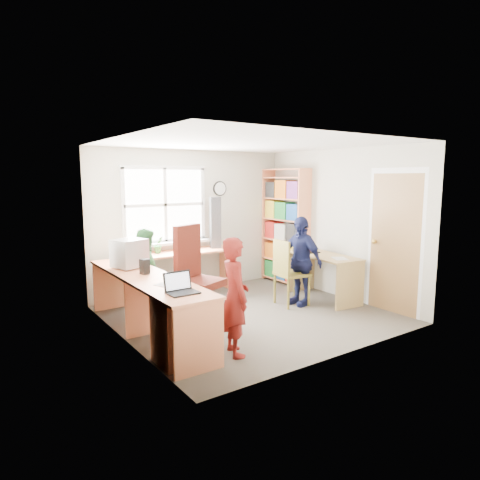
{
  "coord_description": "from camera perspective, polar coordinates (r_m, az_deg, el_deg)",
  "views": [
    {
      "loc": [
        -3.45,
        -4.76,
        1.94
      ],
      "look_at": [
        0.0,
        0.25,
        1.05
      ],
      "focal_mm": 32.0,
      "sensor_mm": 36.0,
      "label": 1
    }
  ],
  "objects": [
    {
      "name": "laptop_right",
      "position": [
        7.16,
        8.89,
        -1.2
      ],
      "size": [
        0.33,
        0.37,
        0.22
      ],
      "rotation": [
        0.0,
        0.0,
        1.34
      ],
      "color": "black",
      "rests_on": "right_desk"
    },
    {
      "name": "wooden_chair",
      "position": [
        6.55,
        6.39,
        -4.0
      ],
      "size": [
        0.49,
        0.49,
        1.01
      ],
      "rotation": [
        0.0,
        0.0,
        -0.12
      ],
      "color": "olive",
      "rests_on": "ground"
    },
    {
      "name": "crt_monitor",
      "position": [
        5.86,
        -14.52,
        -1.73
      ],
      "size": [
        0.48,
        0.45,
        0.38
      ],
      "rotation": [
        0.0,
        0.0,
        0.31
      ],
      "color": "#929396",
      "rests_on": "l_desk"
    },
    {
      "name": "person_red",
      "position": [
        4.7,
        -0.7,
        -7.55
      ],
      "size": [
        0.43,
        0.54,
        1.31
      ],
      "primitive_type": "imported",
      "rotation": [
        0.0,
        0.0,
        1.31
      ],
      "color": "maroon",
      "rests_on": "ground"
    },
    {
      "name": "speaker_a",
      "position": [
        5.44,
        -12.59,
        -3.47
      ],
      "size": [
        0.12,
        0.12,
        0.19
      ],
      "rotation": [
        0.0,
        0.0,
        0.25
      ],
      "color": "black",
      "rests_on": "l_desk"
    },
    {
      "name": "game_box",
      "position": [
        7.23,
        8.6,
        -1.28
      ],
      "size": [
        0.36,
        0.36,
        0.06
      ],
      "rotation": [
        0.0,
        0.0,
        0.27
      ],
      "color": "red",
      "rests_on": "right_desk"
    },
    {
      "name": "speaker_b",
      "position": [
        5.99,
        -14.89,
        -2.63
      ],
      "size": [
        0.09,
        0.09,
        0.16
      ],
      "rotation": [
        0.0,
        0.0,
        -0.19
      ],
      "color": "black",
      "rests_on": "l_desk"
    },
    {
      "name": "person_navy",
      "position": [
        6.6,
        8.04,
        -2.76
      ],
      "size": [
        0.41,
        0.83,
        1.36
      ],
      "primitive_type": "imported",
      "rotation": [
        0.0,
        0.0,
        -1.47
      ],
      "color": "#141941",
      "rests_on": "ground"
    },
    {
      "name": "paper_a",
      "position": [
        4.86,
        -9.33,
        -5.95
      ],
      "size": [
        0.31,
        0.37,
        0.0
      ],
      "rotation": [
        0.0,
        0.0,
        0.35
      ],
      "color": "beige",
      "rests_on": "l_desk"
    },
    {
      "name": "person_green",
      "position": [
        6.31,
        -12.35,
        -4.02
      ],
      "size": [
        0.55,
        0.66,
        1.22
      ],
      "primitive_type": "imported",
      "rotation": [
        0.0,
        0.0,
        1.41
      ],
      "color": "#29662E",
      "rests_on": "ground"
    },
    {
      "name": "l_desk",
      "position": [
        5.18,
        -8.68,
        -8.42
      ],
      "size": [
        2.38,
        2.95,
        0.75
      ],
      "color": "#FF9665",
      "rests_on": "ground"
    },
    {
      "name": "paper_b",
      "position": [
        6.69,
        13.17,
        -2.42
      ],
      "size": [
        0.31,
        0.34,
        0.0
      ],
      "rotation": [
        0.0,
        0.0,
        -0.49
      ],
      "color": "beige",
      "rests_on": "right_desk"
    },
    {
      "name": "laptop_left",
      "position": [
        4.52,
        -7.92,
        -6.35
      ],
      "size": [
        0.32,
        0.26,
        0.21
      ],
      "rotation": [
        0.0,
        0.0,
        0.01
      ],
      "color": "black",
      "rests_on": "l_desk"
    },
    {
      "name": "right_desk",
      "position": [
        6.99,
        11.18,
        -3.56
      ],
      "size": [
        0.71,
        1.3,
        0.72
      ],
      "rotation": [
        0.0,
        0.0,
        -0.11
      ],
      "color": "tan",
      "rests_on": "ground"
    },
    {
      "name": "bookshelf",
      "position": [
        7.89,
        6.03,
        1.44
      ],
      "size": [
        0.3,
        1.02,
        2.1
      ],
      "color": "#FF9665",
      "rests_on": "ground"
    },
    {
      "name": "potted_plant",
      "position": [
        6.88,
        -10.8,
        -0.64
      ],
      "size": [
        0.17,
        0.14,
        0.27
      ],
      "primitive_type": "imported",
      "rotation": [
        0.0,
        0.0,
        0.15
      ],
      "color": "#29672A",
      "rests_on": "l_desk"
    },
    {
      "name": "room",
      "position": [
        6.01,
        0.91,
        1.41
      ],
      "size": [
        3.64,
        3.44,
        2.44
      ],
      "color": "#443E35",
      "rests_on": "ground"
    },
    {
      "name": "swivel_chair",
      "position": [
        5.82,
        -5.87,
        -5.42
      ],
      "size": [
        0.79,
        0.79,
        1.3
      ],
      "rotation": [
        0.0,
        0.0,
        0.39
      ],
      "color": "black",
      "rests_on": "ground"
    },
    {
      "name": "cd_tower",
      "position": [
        7.27,
        -3.31,
        2.33
      ],
      "size": [
        0.21,
        0.2,
        0.87
      ],
      "rotation": [
        0.0,
        0.0,
        -0.33
      ],
      "color": "black",
      "rests_on": "l_desk"
    }
  ]
}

